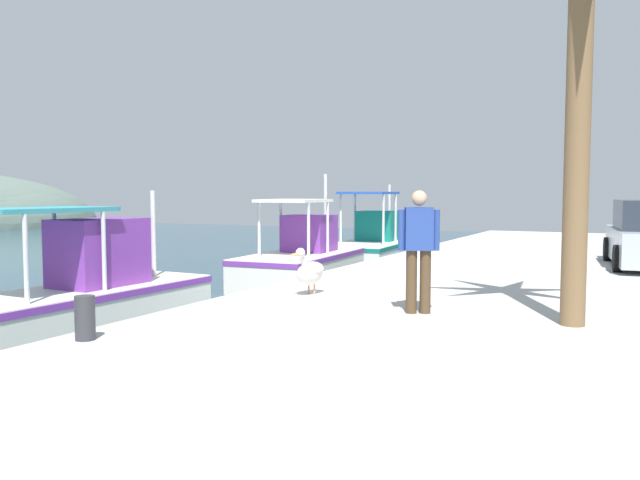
{
  "coord_description": "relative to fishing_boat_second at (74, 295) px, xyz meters",
  "views": [
    {
      "loc": [
        -11.99,
        -6.36,
        2.55
      ],
      "look_at": [
        1.76,
        0.55,
        1.42
      ],
      "focal_mm": 36.51,
      "sensor_mm": 36.0,
      "label": 1
    }
  ],
  "objects": [
    {
      "name": "quay_pier",
      "position": [
        3.38,
        -8.08,
        -0.25
      ],
      "size": [
        36.0,
        10.0,
        0.8
      ],
      "primitive_type": "cube",
      "color": "#B2B2AD",
      "rests_on": "ground"
    },
    {
      "name": "fishing_boat_second",
      "position": [
        0.0,
        0.0,
        0.0
      ],
      "size": [
        6.1,
        2.09,
        2.58
      ],
      "color": "silver",
      "rests_on": "ground"
    },
    {
      "name": "fishing_boat_third",
      "position": [
        7.21,
        -0.92,
        0.0
      ],
      "size": [
        4.95,
        2.4,
        3.09
      ],
      "color": "silver",
      "rests_on": "ground"
    },
    {
      "name": "fishing_boat_fourth",
      "position": [
        12.77,
        -0.81,
        -0.02
      ],
      "size": [
        5.45,
        2.56,
        2.83
      ],
      "color": "white",
      "rests_on": "ground"
    },
    {
      "name": "pelican",
      "position": [
        1.2,
        -4.31,
        0.55
      ],
      "size": [
        0.97,
        0.44,
        0.82
      ],
      "color": "tan",
      "rests_on": "quay_pier"
    },
    {
      "name": "fisherman_standing",
      "position": [
        0.35,
        -6.52,
        1.13
      ],
      "size": [
        0.38,
        0.55,
        1.78
      ],
      "color": "#4C3823",
      "rests_on": "quay_pier"
    },
    {
      "name": "mooring_bollard_second",
      "position": [
        -3.07,
        -3.53,
        0.41
      ],
      "size": [
        0.24,
        0.24,
        0.53
      ],
      "primitive_type": "cylinder",
      "color": "#333338",
      "rests_on": "quay_pier"
    }
  ]
}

